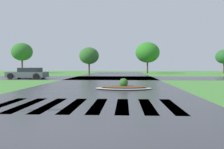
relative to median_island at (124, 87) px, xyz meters
name	(u,v)px	position (x,y,z in m)	size (l,w,h in m)	color
ground_plane	(55,140)	(-1.37, -10.36, -0.18)	(120.00, 120.00, 0.10)	#478438
asphalt_roadway	(101,89)	(-1.37, -0.36, -0.13)	(9.89, 80.00, 0.01)	#35353A
asphalt_cross_road	(113,78)	(-1.37, 13.49, -0.13)	(90.00, 8.90, 0.01)	#35353A
crosswalk_stripes	(86,105)	(-1.37, -6.31, -0.13)	(6.75, 3.57, 0.01)	white
median_island	(124,87)	(0.00, 0.00, 0.00)	(3.53, 1.90, 0.68)	#9E9B93
car_white_sedan	(28,73)	(-10.61, 11.14, 0.46)	(4.38, 2.37, 1.23)	#4C545B
drainage_pipe_stack	(33,74)	(-11.07, 13.67, 0.27)	(2.46, 1.14, 0.79)	#9E9B93
background_treeline	(109,53)	(-2.91, 30.23, 3.58)	(41.23, 6.00, 5.80)	#4C3823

